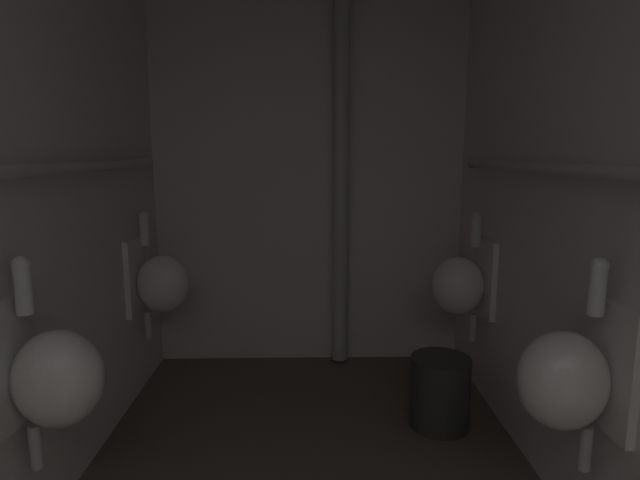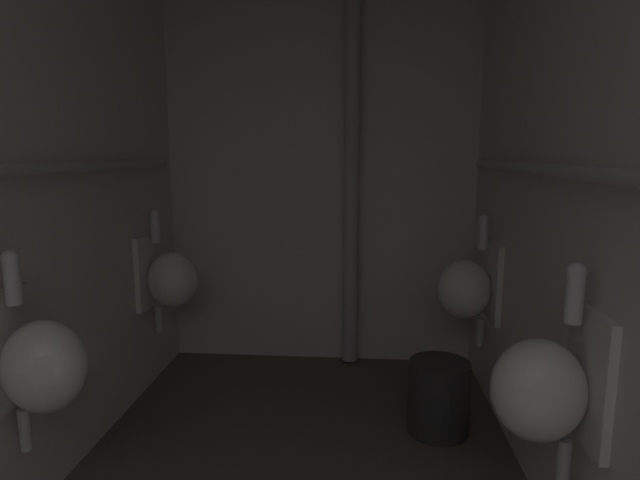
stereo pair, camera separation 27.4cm
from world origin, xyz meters
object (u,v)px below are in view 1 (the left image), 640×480
Objects in this scene: urinal_left_far at (159,282)px; urinal_right_far at (462,284)px; urinal_right_mid at (569,377)px; standpipe_back_wall at (341,180)px; waste_bin at (440,392)px; urinal_left_mid at (52,375)px.

urinal_right_far is (1.75, -0.09, 0.00)m from urinal_left_far.
urinal_right_mid is 1.25m from urinal_right_far.
urinal_right_mid is 0.31× the size of standpipe_back_wall.
urinal_right_far is at bearing 60.64° from waste_bin.
standpipe_back_wall is (-0.67, 0.51, 0.57)m from urinal_right_far.
urinal_right_mid is (1.75, -1.33, 0.00)m from urinal_left_far.
urinal_left_mid is 2.12m from urinal_right_far.
standpipe_back_wall is 6.51× the size of waste_bin.
waste_bin is (1.56, -0.43, -0.49)m from urinal_left_far.
urinal_right_mid is at bearing -37.35° from urinal_left_far.
urinal_right_far is 1.01m from standpipe_back_wall.
waste_bin is at bearing -119.36° from urinal_right_far.
urinal_left_mid is 1.00× the size of urinal_right_mid.
urinal_left_mid is 0.31× the size of standpipe_back_wall.
urinal_left_far is at bearing 164.65° from waste_bin.
urinal_left_mid is at bearing -145.57° from urinal_right_far.
standpipe_back_wall reaches higher than waste_bin.
standpipe_back_wall is (1.08, 0.42, 0.57)m from urinal_left_far.
standpipe_back_wall is at bearing 21.34° from urinal_left_far.
urinal_left_mid reaches higher than waste_bin.
urinal_right_mid is 1.96m from standpipe_back_wall.
waste_bin is (-0.19, -0.34, -0.49)m from urinal_right_far.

